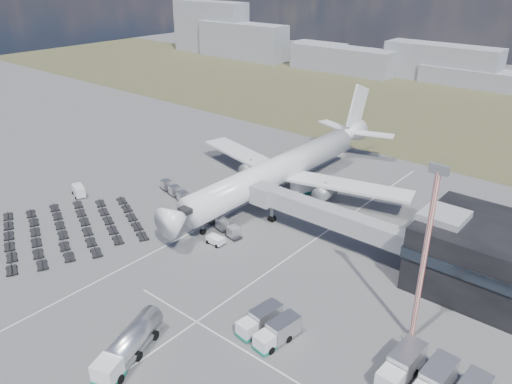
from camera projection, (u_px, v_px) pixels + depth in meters
The scene contains 15 objects.
ground at pixel (163, 255), 80.68m from camera, with size 420.00×420.00×0.00m, color #565659.
grass_strip at pixel (432, 112), 157.25m from camera, with size 420.00×90.00×0.01m, color #48452B.
lane_markings at pixel (220, 269), 77.08m from camera, with size 47.12×110.00×0.01m.
jet_bridge at pixel (317, 212), 83.52m from camera, with size 30.30×3.80×7.05m.
airliner at pixel (284, 167), 100.99m from camera, with size 51.59×64.53×17.62m.
skyline at pixel (401, 58), 198.47m from camera, with size 303.52×24.93×25.18m.
fuel_tanker at pixel (129, 345), 59.24m from camera, with size 6.49×11.60×3.65m.
pushback_tug at pixel (215, 240), 83.63m from camera, with size 3.01×1.70×1.39m, color white.
utility_van at pixel (79, 191), 100.60m from camera, with size 4.06×1.84×2.19m, color white.
catering_truck at pixel (306, 186), 101.91m from camera, with size 4.43×6.77×2.88m.
service_trucks_near at pixel (268, 326), 62.85m from camera, with size 6.26×7.20×2.64m.
service_trucks_far at pixel (433, 383), 54.03m from camera, with size 10.39×8.00×3.08m.
uld_row at pixel (196, 206), 94.41m from camera, with size 27.39×8.20×1.88m.
baggage_dollies at pixel (70, 228), 88.21m from camera, with size 28.72×28.97×0.71m.
floodlight_mast at pixel (424, 258), 58.05m from camera, with size 2.20×1.82×23.55m.
Camera 1 is at (55.71, -43.23, 43.22)m, focal length 35.00 mm.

